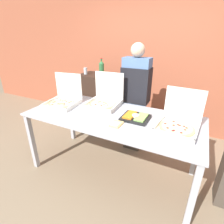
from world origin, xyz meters
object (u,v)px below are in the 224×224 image
at_px(soda_can_silver, 85,71).
at_px(person_server_vest, 135,94).
at_px(pizza_box_near_left, 64,99).
at_px(paper_plate_front_left, 116,125).
at_px(soda_bottle, 102,67).
at_px(pizza_box_far_right, 105,100).
at_px(veggie_tray, 136,117).
at_px(pizza_box_far_left, 179,122).

height_order(soda_can_silver, person_server_vest, person_server_vest).
bearing_deg(pizza_box_near_left, paper_plate_front_left, -22.65).
distance_m(paper_plate_front_left, soda_bottle, 1.67).
bearing_deg(pizza_box_far_right, veggie_tray, -26.79).
height_order(pizza_box_far_left, soda_can_silver, pizza_box_far_left).
bearing_deg(pizza_box_far_right, pizza_box_far_left, -17.39).
bearing_deg(soda_can_silver, soda_bottle, 26.84).
relative_size(pizza_box_far_left, paper_plate_front_left, 2.04).
height_order(pizza_box_near_left, person_server_vest, person_server_vest).
relative_size(pizza_box_near_left, veggie_tray, 1.53).
relative_size(pizza_box_far_left, veggie_tray, 1.43).
xyz_separation_m(paper_plate_front_left, soda_bottle, (-0.94, 1.33, 0.37)).
bearing_deg(pizza_box_far_left, paper_plate_front_left, -153.97).
bearing_deg(soda_bottle, veggie_tray, -44.55).
bearing_deg(soda_bottle, person_server_vest, -26.44).
bearing_deg(paper_plate_front_left, pizza_box_far_left, 21.41).
xyz_separation_m(pizza_box_far_left, soda_bottle, (-1.58, 1.08, 0.30)).
height_order(paper_plate_front_left, soda_bottle, soda_bottle).
bearing_deg(paper_plate_front_left, soda_bottle, 125.38).
bearing_deg(person_server_vest, paper_plate_front_left, 96.24).
xyz_separation_m(pizza_box_near_left, soda_bottle, (0.04, 1.07, 0.30)).
distance_m(paper_plate_front_left, soda_can_silver, 1.73).
relative_size(paper_plate_front_left, soda_bottle, 0.76).
height_order(pizza_box_near_left, soda_bottle, soda_bottle).
distance_m(veggie_tray, soda_bottle, 1.56).
xyz_separation_m(pizza_box_far_left, soda_can_silver, (-1.85, 0.94, 0.24)).
bearing_deg(soda_bottle, paper_plate_front_left, -54.62).
height_order(pizza_box_far_left, soda_bottle, soda_bottle).
distance_m(pizza_box_near_left, person_server_vest, 1.09).
distance_m(pizza_box_far_right, soda_can_silver, 1.07).
xyz_separation_m(pizza_box_near_left, person_server_vest, (0.88, 0.65, 0.02)).
distance_m(pizza_box_far_right, paper_plate_front_left, 0.67).
bearing_deg(paper_plate_front_left, soda_can_silver, 135.67).
xyz_separation_m(pizza_box_far_right, soda_bottle, (-0.52, 0.82, 0.30)).
height_order(pizza_box_far_right, paper_plate_front_left, pizza_box_far_right).
xyz_separation_m(soda_bottle, person_server_vest, (0.85, -0.42, -0.29)).
bearing_deg(soda_can_silver, pizza_box_near_left, -75.59).
height_order(pizza_box_far_left, veggie_tray, pizza_box_far_left).
bearing_deg(veggie_tray, pizza_box_near_left, -179.71).
xyz_separation_m(paper_plate_front_left, person_server_vest, (-0.10, 0.91, 0.08)).
height_order(veggie_tray, person_server_vest, person_server_vest).
height_order(pizza_box_far_right, soda_can_silver, pizza_box_far_right).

